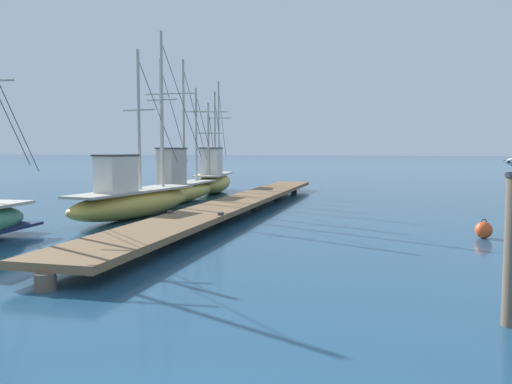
% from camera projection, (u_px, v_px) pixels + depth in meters
% --- Properties ---
extents(floating_dock, '(2.40, 23.38, 0.53)m').
position_uv_depth(floating_dock, '(239.00, 202.00, 19.83)').
color(floating_dock, brown).
rests_on(floating_dock, ground).
extents(fishing_boat_0, '(2.14, 8.16, 6.71)m').
position_uv_depth(fishing_boat_0, '(133.00, 198.00, 17.94)').
color(fishing_boat_0, gold).
rests_on(fishing_boat_0, ground).
extents(fishing_boat_2, '(2.61, 7.16, 6.22)m').
position_uv_depth(fishing_boat_2, '(214.00, 178.00, 28.32)').
color(fishing_boat_2, gold).
rests_on(fishing_boat_2, ground).
extents(fishing_boat_6, '(1.52, 7.53, 6.35)m').
position_uv_depth(fishing_boat_6, '(180.00, 186.00, 23.19)').
color(fishing_boat_6, gold).
rests_on(fishing_boat_6, ground).
extents(mooring_buoy, '(0.45, 0.45, 0.52)m').
position_uv_depth(mooring_buoy, '(484.00, 230.00, 13.84)').
color(mooring_buoy, '#E04C1E').
rests_on(mooring_buoy, ground).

